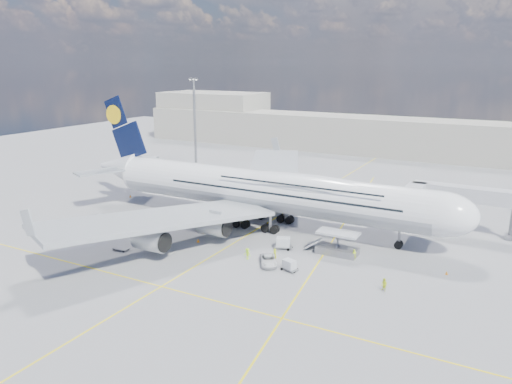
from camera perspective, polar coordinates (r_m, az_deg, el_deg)
The scene contains 31 objects.
ground at distance 85.29m, azimuth -2.26°, elevation -5.68°, with size 300.00×300.00×0.00m, color gray.
taxi_line_main at distance 85.29m, azimuth -2.27°, elevation -5.68°, with size 0.25×220.00×0.01m, color yellow.
taxi_line_cross at distance 70.21m, azimuth -10.78°, elevation -10.57°, with size 120.00×0.25×0.01m, color yellow.
taxi_line_diag at distance 88.27m, azimuth 8.98°, elevation -5.14°, with size 0.25×100.00×0.01m, color yellow.
airliner at distance 91.47m, azimuth 1.04°, elevation 0.24°, with size 77.26×79.15×23.71m.
jet_bridge at distance 93.08m, azimuth 20.65°, elevation -0.47°, with size 18.80×12.10×8.50m.
cargo_loader at distance 80.67m, azimuth 9.18°, elevation -6.14°, with size 8.53×3.20×3.67m.
light_mast at distance 140.57m, azimuth -7.01°, elevation 7.82°, with size 3.00×0.70×25.50m.
terminal at distance 170.35m, azimuth 14.37°, elevation 6.20°, with size 180.00×16.00×12.00m, color #B2AD9E.
hangar at distance 203.00m, azimuth -4.88°, elevation 8.74°, with size 40.00×22.00×18.00m, color #B2AD9E.
dolly_row_a at distance 91.30m, azimuth -15.38°, elevation -4.24°, with size 2.91×2.12×1.65m.
dolly_row_b at distance 96.45m, azimuth -14.01°, elevation -3.01°, with size 3.62×2.69×2.05m.
dolly_row_c at distance 84.30m, azimuth -15.17°, elevation -6.25°, with size 2.61×1.45×0.38m.
dolly_back at distance 98.51m, azimuth -17.21°, elevation -2.97°, with size 2.92×1.86×1.73m.
dolly_nose_far at distance 73.80m, azimuth 3.83°, elevation -8.31°, with size 2.87×2.18×1.62m.
dolly_nose_near at distance 81.96m, azimuth 3.12°, elevation -5.80°, with size 3.34×2.53×1.88m.
baggage_tug at distance 88.65m, azimuth -10.90°, elevation -4.68°, with size 2.54×1.32×1.54m.
catering_truck_inner at distance 116.31m, azimuth 0.21°, elevation 0.91°, with size 7.63×4.33×4.28m.
catering_truck_outer at distance 125.53m, azimuth 3.32°, elevation 1.89°, with size 7.68×4.55×4.29m.
service_van at distance 75.75m, azimuth 1.40°, elevation -7.80°, with size 2.32×5.03×1.40m, color silver.
crew_nose at distance 78.74m, azimuth 11.16°, elevation -7.07°, with size 0.62×0.41×1.71m, color #CFF019.
crew_loader at distance 69.52m, azimuth 14.43°, elevation -10.23°, with size 0.88×0.68×1.80m, color #CBE017.
crew_wing at distance 90.96m, azimuth -4.66°, elevation -3.76°, with size 1.14×0.48×1.95m, color #B5E418.
crew_van at distance 78.10m, azimuth 2.16°, elevation -7.03°, with size 0.76×0.50×1.56m, color #DCEC18.
crew_tug at distance 77.56m, azimuth -1.00°, elevation -7.08°, with size 1.17×0.67×1.81m, color #B9FC1A.
cone_nose at distance 77.55m, azimuth 20.96°, elevation -8.62°, with size 0.43×0.43×0.55m.
cone_wing_left_inner at distance 114.49m, azimuth -0.74°, elevation -0.20°, with size 0.49×0.49×0.63m.
cone_wing_left_outer at distance 118.02m, azimuth 3.73°, elevation 0.20°, with size 0.43×0.43×0.55m.
cone_wing_right_inner at distance 85.40m, azimuth -6.63°, elevation -5.53°, with size 0.49×0.49×0.62m.
cone_wing_right_outer at distance 89.04m, azimuth -13.76°, elevation -5.03°, with size 0.46×0.46×0.59m.
cone_tail at distance 116.11m, azimuth -14.18°, elevation -0.45°, with size 0.49×0.49×0.63m.
Camera 1 is at (41.14, -68.62, 29.56)m, focal length 35.00 mm.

